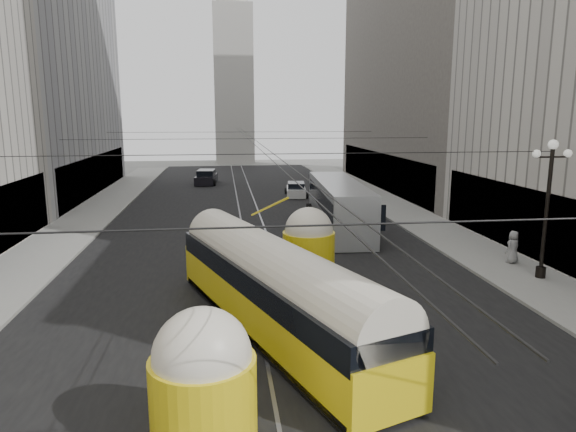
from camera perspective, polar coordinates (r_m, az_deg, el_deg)
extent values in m
cube|color=black|center=(36.60, -4.00, -0.82)|extent=(20.00, 85.00, 0.02)
cube|color=gray|center=(41.20, -21.20, -0.10)|extent=(4.00, 72.00, 0.15)
cube|color=gray|center=(42.33, 12.16, 0.70)|extent=(4.00, 72.00, 0.15)
cube|color=gray|center=(36.56, -5.17, -0.85)|extent=(0.12, 85.00, 0.04)
cube|color=gray|center=(36.64, -2.83, -0.79)|extent=(0.12, 85.00, 0.04)
cube|color=#999999|center=(54.70, -27.68, 16.68)|extent=(12.00, 28.00, 28.00)
cube|color=black|center=(52.95, -20.45, 4.42)|extent=(0.10, 25.20, 3.60)
cube|color=black|center=(30.41, 24.70, -0.45)|extent=(0.10, 18.00, 3.60)
cube|color=#514C47|center=(56.38, 16.75, 19.31)|extent=(12.00, 32.00, 32.00)
cube|color=black|center=(53.98, 10.11, 5.06)|extent=(0.10, 28.80, 3.60)
cube|color=#B2AFA8|center=(83.38, -6.06, 14.15)|extent=(6.00, 6.00, 24.00)
cylinder|color=black|center=(26.14, 26.77, 0.18)|extent=(0.18, 0.18, 6.00)
cylinder|color=black|center=(26.74, 26.25, -5.61)|extent=(0.44, 0.44, 0.50)
cylinder|color=black|center=(25.82, 27.28, 5.85)|extent=(1.60, 0.08, 0.08)
sphere|color=white|center=(25.79, 27.39, 7.07)|extent=(0.44, 0.44, 0.44)
sphere|color=white|center=(25.40, 25.90, 6.24)|extent=(0.36, 0.36, 0.36)
sphere|color=white|center=(26.24, 28.67, 6.12)|extent=(0.36, 0.36, 0.36)
cylinder|color=black|center=(7.67, 7.75, -0.93)|extent=(25.00, 0.03, 0.03)
cylinder|color=black|center=(21.40, -1.96, 6.90)|extent=(25.00, 0.03, 0.03)
cylinder|color=black|center=(35.34, -4.08, 8.57)|extent=(25.00, 0.03, 0.03)
cylinder|color=black|center=(49.31, -5.01, 9.29)|extent=(25.00, 0.03, 0.03)
cylinder|color=black|center=(39.34, -4.41, 8.54)|extent=(0.03, 72.00, 0.03)
cylinder|color=black|center=(39.36, -3.82, 8.55)|extent=(0.03, 72.00, 0.03)
cube|color=yellow|center=(18.35, -1.53, -9.91)|extent=(6.88, 13.29, 1.61)
cube|color=black|center=(18.63, -1.52, -12.08)|extent=(6.74, 12.92, 0.28)
cube|color=black|center=(18.00, -1.55, -6.82)|extent=(6.83, 13.11, 0.80)
cylinder|color=silver|center=(17.91, -1.55, -5.95)|extent=(6.54, 13.01, 2.18)
cylinder|color=yellow|center=(12.71, -9.35, -19.76)|extent=(2.46, 2.46, 2.18)
sphere|color=silver|center=(12.17, -9.52, -15.17)|extent=(2.27, 2.27, 2.27)
cylinder|color=yellow|center=(24.38, 2.30, -4.31)|extent=(2.46, 2.46, 2.18)
sphere|color=silver|center=(24.10, 2.32, -1.70)|extent=(2.27, 2.27, 2.27)
cube|color=#B0B3B5|center=(34.62, 5.67, 1.20)|extent=(3.39, 12.73, 3.15)
cube|color=black|center=(34.53, 5.68, 2.06)|extent=(3.39, 12.29, 1.15)
cube|color=black|center=(28.61, 8.45, -0.23)|extent=(2.41, 0.25, 1.47)
cylinder|color=black|center=(30.53, 4.98, -2.25)|extent=(0.30, 1.05, 1.05)
cylinder|color=black|center=(31.18, 9.70, -2.09)|extent=(0.30, 1.05, 1.05)
cylinder|color=black|center=(38.64, 2.35, 0.63)|extent=(0.30, 1.05, 1.05)
cylinder|color=black|center=(39.15, 6.14, 0.71)|extent=(0.30, 1.05, 1.05)
cube|color=silver|center=(48.58, 0.90, 2.72)|extent=(2.23, 4.39, 0.75)
cube|color=black|center=(48.50, 0.90, 3.34)|extent=(1.79, 2.49, 0.71)
cylinder|color=black|center=(47.09, 0.20, 2.27)|extent=(0.22, 0.60, 0.60)
cylinder|color=black|center=(47.32, 2.08, 2.31)|extent=(0.22, 0.60, 0.60)
cylinder|color=black|center=(49.90, -0.22, 2.78)|extent=(0.22, 0.60, 0.60)
cylinder|color=black|center=(50.12, 1.55, 2.81)|extent=(0.22, 0.60, 0.60)
cube|color=black|center=(58.19, -9.06, 4.07)|extent=(2.52, 5.16, 0.88)
cube|color=black|center=(58.12, -9.07, 4.68)|extent=(2.06, 2.90, 0.83)
cylinder|color=black|center=(56.57, -10.03, 3.66)|extent=(0.22, 0.71, 0.71)
cylinder|color=black|center=(56.51, -8.16, 3.71)|extent=(0.22, 0.71, 0.71)
cylinder|color=black|center=(59.93, -9.89, 4.08)|extent=(0.22, 0.71, 0.71)
cylinder|color=black|center=(59.87, -8.12, 4.13)|extent=(0.22, 0.71, 0.71)
imported|color=gray|center=(28.52, 23.72, -3.17)|extent=(0.94, 0.75, 1.68)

